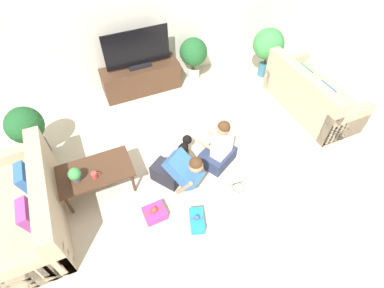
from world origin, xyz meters
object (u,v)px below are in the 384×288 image
(tv_console, at_px, (141,79))
(potted_plant_corner_right, at_px, (268,45))
(mug, at_px, (95,175))
(tabletop_plant, at_px, (75,175))
(coffee_table, at_px, (95,173))
(person_sitting, at_px, (220,148))
(gift_box_b, at_px, (155,213))
(dog, at_px, (184,147))
(potted_plant_corner_left, at_px, (27,129))
(tv, at_px, (137,51))
(gift_bag_a, at_px, (237,195))
(sofa_right, at_px, (310,96))
(potted_plant_back_right, at_px, (193,54))
(person_kneeling, at_px, (178,171))
(gift_box_a, at_px, (197,221))
(sofa_left, at_px, (29,209))

(tv_console, height_order, potted_plant_corner_right, potted_plant_corner_right)
(mug, distance_m, tabletop_plant, 0.25)
(coffee_table, bearing_deg, potted_plant_corner_right, 21.53)
(person_sitting, xyz_separation_m, gift_box_b, (-1.24, -0.49, -0.26))
(coffee_table, distance_m, dog, 1.38)
(potted_plant_corner_left, bearing_deg, dog, -25.68)
(tv, height_order, gift_bag_a, tv)
(person_sitting, distance_m, dog, 0.57)
(sofa_right, distance_m, potted_plant_back_right, 2.34)
(person_kneeling, height_order, person_sitting, person_sitting)
(person_sitting, distance_m, mug, 1.84)
(coffee_table, xyz_separation_m, tv, (1.28, 2.01, 0.48))
(potted_plant_back_right, height_order, potted_plant_corner_right, potted_plant_corner_right)
(gift_box_b, bearing_deg, tabletop_plant, 140.58)
(tv_console, relative_size, person_sitting, 1.64)
(potted_plant_back_right, distance_m, potted_plant_corner_right, 1.48)
(potted_plant_corner_left, distance_m, potted_plant_back_right, 3.26)
(sofa_right, distance_m, coffee_table, 3.93)
(tv_console, bearing_deg, mug, -121.30)
(person_kneeling, xyz_separation_m, gift_box_a, (-0.02, -0.68, -0.28))
(tv, xyz_separation_m, gift_box_a, (-0.22, -3.10, -0.80))
(tv, distance_m, gift_bag_a, 3.14)
(tv, bearing_deg, gift_bag_a, -82.13)
(dog, relative_size, tabletop_plant, 1.74)
(mug, bearing_deg, person_kneeling, -15.02)
(sofa_left, height_order, potted_plant_corner_left, potted_plant_corner_left)
(person_kneeling, height_order, gift_box_a, person_kneeling)
(coffee_table, bearing_deg, gift_bag_a, -30.80)
(tv, bearing_deg, sofa_left, -135.16)
(sofa_right, distance_m, gift_box_a, 3.16)
(coffee_table, relative_size, person_sitting, 1.13)
(gift_box_b, bearing_deg, potted_plant_corner_left, 126.23)
(dog, distance_m, tabletop_plant, 1.64)
(potted_plant_corner_right, xyz_separation_m, tabletop_plant, (-4.02, -1.56, -0.12))
(tabletop_plant, bearing_deg, sofa_right, 4.10)
(sofa_right, bearing_deg, potted_plant_back_right, 41.76)
(sofa_left, xyz_separation_m, tabletop_plant, (0.67, 0.10, 0.26))
(tv_console, xyz_separation_m, gift_box_b, (-0.70, -2.76, -0.21))
(sofa_left, relative_size, gift_box_a, 4.80)
(dog, bearing_deg, person_sitting, -168.99)
(potted_plant_corner_right, xyz_separation_m, gift_bag_a, (-2.07, -2.50, -0.50))
(potted_plant_corner_left, xyz_separation_m, potted_plant_corner_right, (4.54, 0.40, 0.11))
(coffee_table, bearing_deg, tv_console, 57.47)
(tv, bearing_deg, potted_plant_corner_left, -155.75)
(dog, distance_m, gift_box_a, 1.21)
(coffee_table, relative_size, gift_box_a, 2.69)
(potted_plant_back_right, xyz_separation_m, gift_bag_a, (-0.67, -2.98, -0.39))
(coffee_table, relative_size, dog, 2.62)
(coffee_table, height_order, tabletop_plant, tabletop_plant)
(sofa_left, xyz_separation_m, gift_box_b, (1.49, -0.58, -0.24))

